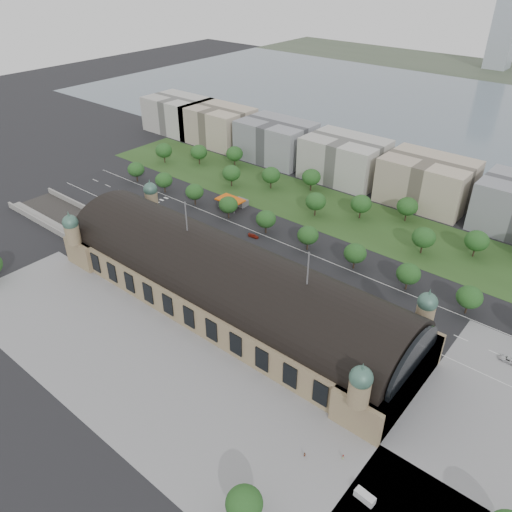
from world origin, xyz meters
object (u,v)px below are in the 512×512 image
Objects in this scene: van_east at (364,496)px; parked_car_6 at (205,250)px; parked_car_5 at (215,253)px; traffic_car_4 at (325,277)px; parked_car_2 at (176,238)px; parked_car_3 at (184,242)px; traffic_car_3 at (253,236)px; bus_east at (352,307)px; traffic_car_1 at (149,194)px; parked_car_1 at (190,239)px; pedestrian_1 at (305,455)px; parked_car_0 at (159,230)px; bus_mid at (265,267)px; petrol_station at (236,201)px; bus_west at (281,268)px; pedestrian_0 at (343,457)px; parked_car_4 at (220,259)px; traffic_car_6 at (508,359)px; traffic_car_2 at (172,212)px.

parked_car_6 is at bearing 157.72° from van_east.
van_east is at bearing 29.74° from parked_car_5.
parked_car_5 is at bearing 156.15° from van_east.
parked_car_2 is (-71.52, -17.66, 0.00)m from traffic_car_4.
parked_car_3 is 0.84× the size of parked_car_6.
traffic_car_3 is 0.42× the size of bus_east.
traffic_car_1 is at bearing -138.37° from parked_car_5.
parked_car_6 is (12.04, -2.71, 0.01)m from parked_car_1.
parked_car_6 is 112.46m from pedestrian_1.
traffic_car_1 is 119.25m from traffic_car_4.
parked_car_3 is (-21.34, -24.85, -0.06)m from traffic_car_3.
traffic_car_3 is at bearing 65.94° from pedestrian_1.
parked_car_0 is 154.80m from van_east.
parked_car_3 is 43.82m from bus_mid.
traffic_car_3 reaches higher than parked_car_3.
petrol_station is at bearing 144.83° from parked_car_2.
bus_mid reaches higher than bus_west.
parked_car_1 is (-20.97, -20.96, -0.07)m from traffic_car_3.
traffic_car_3 is 0.47× the size of bus_west.
bus_mid reaches higher than pedestrian_0.
traffic_car_1 is 1.10× the size of traffic_car_4.
parked_car_5 is (24.34, -41.83, -2.25)m from petrol_station.
parked_car_5 is at bearing 162.88° from traffic_car_3.
bus_mid is 1.08× the size of bus_east.
petrol_station is at bearing -167.40° from parked_car_4.
traffic_car_3 is 122.08m from pedestrian_0.
pedestrian_0 is (73.16, -57.43, -1.05)m from bus_mid.
traffic_car_3 reaches higher than parked_car_5.
traffic_car_4 is 50.97m from parked_car_5.
bus_east reaches higher than traffic_car_6.
parked_car_5 is at bearing 87.91° from bus_east.
van_east is (83.10, -63.98, -0.76)m from bus_mid.
parked_car_2 is 55.10m from bus_west.
van_east is at bearing 26.83° from parked_car_6.
bus_mid is 90.79m from pedestrian_1.
petrol_station is at bearing 54.59° from bus_mid.
van_east is at bearing -125.65° from bus_mid.
petrol_station reaches higher than bus_east.
traffic_car_2 is 0.97× the size of traffic_car_6.
pedestrian_0 is at bearing -19.35° from traffic_car_6.
van_east is at bearing -10.45° from traffic_car_6.
parked_car_4 is at bearing 75.47° from pedestrian_1.
bus_west reaches higher than van_east.
petrol_station is at bearing 47.82° from traffic_car_3.
pedestrian_1 is at bearing 26.09° from parked_car_2.
petrol_station reaches higher than parked_car_1.
petrol_station reaches higher than bus_west.
van_east is (131.79, -57.98, 0.46)m from parked_car_2.
petrol_station is 63.11m from bus_mid.
parked_car_1 is 0.40× the size of bus_east.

